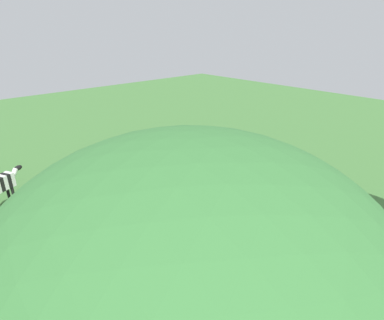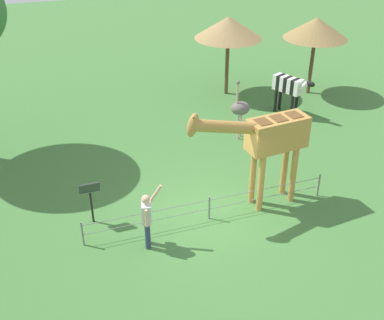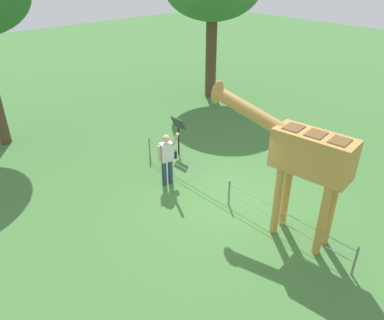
# 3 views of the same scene
# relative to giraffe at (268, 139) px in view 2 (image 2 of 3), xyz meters

# --- Properties ---
(ground_plane) EXTENTS (60.00, 60.00, 0.00)m
(ground_plane) POSITION_rel_giraffe_xyz_m (1.76, -0.01, -2.15)
(ground_plane) COLOR #427538
(giraffe) EXTENTS (3.66, 0.88, 3.39)m
(giraffe) POSITION_rel_giraffe_xyz_m (0.00, 0.00, 0.00)
(giraffe) COLOR #BC8942
(giraffe) RESTS_ON ground_plane
(visitor) EXTENTS (0.62, 0.59, 1.77)m
(visitor) POSITION_rel_giraffe_xyz_m (3.66, 0.74, -1.25)
(visitor) COLOR navy
(visitor) RESTS_ON ground_plane
(zebra) EXTENTS (1.06, 1.76, 1.66)m
(zebra) POSITION_rel_giraffe_xyz_m (-3.71, -5.34, -0.99)
(zebra) COLOR black
(zebra) RESTS_ON ground_plane
(ostrich) EXTENTS (0.70, 0.56, 2.25)m
(ostrich) POSITION_rel_giraffe_xyz_m (-1.03, -4.06, -0.98)
(ostrich) COLOR #CC9E93
(ostrich) RESTS_ON ground_plane
(shade_hut_near) EXTENTS (2.71, 2.71, 3.33)m
(shade_hut_near) POSITION_rel_giraffe_xyz_m (-5.72, -7.03, 0.73)
(shade_hut_near) COLOR brown
(shade_hut_near) RESTS_ON ground_plane
(shade_hut_far) EXTENTS (2.84, 2.84, 3.39)m
(shade_hut_far) POSITION_rel_giraffe_xyz_m (-2.21, -8.15, 0.78)
(shade_hut_far) COLOR brown
(shade_hut_far) RESTS_ON ground_plane
(info_sign) EXTENTS (0.56, 0.21, 1.32)m
(info_sign) POSITION_rel_giraffe_xyz_m (4.86, -0.73, -1.20)
(info_sign) COLOR black
(info_sign) RESTS_ON ground_plane
(wire_fence) EXTENTS (7.05, 0.05, 0.75)m
(wire_fence) POSITION_rel_giraffe_xyz_m (1.76, 0.19, -1.75)
(wire_fence) COLOR slate
(wire_fence) RESTS_ON ground_plane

